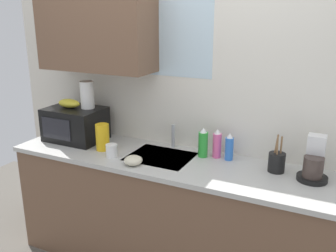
{
  "coord_description": "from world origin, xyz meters",
  "views": [
    {
      "loc": [
        1.1,
        -2.25,
        1.92
      ],
      "look_at": [
        0.0,
        0.0,
        1.15
      ],
      "focal_mm": 39.85,
      "sensor_mm": 36.0,
      "label": 1
    }
  ],
  "objects_px": {
    "microwave": "(75,124)",
    "paper_towel_roll": "(87,95)",
    "dish_soap_bottle_blue": "(229,147)",
    "coffee_maker": "(314,163)",
    "dish_soap_bottle_pink": "(217,144)",
    "banana_bunch": "(69,103)",
    "mug_white": "(112,151)",
    "utensil_crock": "(277,162)",
    "dish_soap_bottle_green": "(203,143)",
    "small_bowl": "(133,160)",
    "cereal_canister": "(103,137)"
  },
  "relations": [
    {
      "from": "mug_white",
      "to": "coffee_maker",
      "type": "bearing_deg",
      "value": 10.31
    },
    {
      "from": "microwave",
      "to": "dish_soap_bottle_pink",
      "type": "relative_size",
      "value": 2.14
    },
    {
      "from": "mug_white",
      "to": "dish_soap_bottle_green",
      "type": "bearing_deg",
      "value": 26.25
    },
    {
      "from": "mug_white",
      "to": "small_bowl",
      "type": "xyz_separation_m",
      "value": [
        0.22,
        -0.06,
        -0.02
      ]
    },
    {
      "from": "microwave",
      "to": "dish_soap_bottle_pink",
      "type": "bearing_deg",
      "value": 6.84
    },
    {
      "from": "paper_towel_roll",
      "to": "dish_soap_bottle_green",
      "type": "height_order",
      "value": "paper_towel_roll"
    },
    {
      "from": "microwave",
      "to": "dish_soap_bottle_pink",
      "type": "xyz_separation_m",
      "value": [
        1.18,
        0.14,
        -0.03
      ]
    },
    {
      "from": "microwave",
      "to": "paper_towel_roll",
      "type": "relative_size",
      "value": 2.09
    },
    {
      "from": "paper_towel_roll",
      "to": "dish_soap_bottle_blue",
      "type": "xyz_separation_m",
      "value": [
        1.17,
        0.08,
        -0.29
      ]
    },
    {
      "from": "dish_soap_bottle_pink",
      "to": "utensil_crock",
      "type": "distance_m",
      "value": 0.45
    },
    {
      "from": "dish_soap_bottle_pink",
      "to": "mug_white",
      "type": "bearing_deg",
      "value": -154.62
    },
    {
      "from": "microwave",
      "to": "paper_towel_roll",
      "type": "distance_m",
      "value": 0.27
    },
    {
      "from": "dish_soap_bottle_blue",
      "to": "small_bowl",
      "type": "xyz_separation_m",
      "value": [
        -0.57,
        -0.38,
        -0.06
      ]
    },
    {
      "from": "banana_bunch",
      "to": "cereal_canister",
      "type": "bearing_deg",
      "value": -14.38
    },
    {
      "from": "small_bowl",
      "to": "cereal_canister",
      "type": "bearing_deg",
      "value": 157.51
    },
    {
      "from": "paper_towel_roll",
      "to": "small_bowl",
      "type": "distance_m",
      "value": 0.76
    },
    {
      "from": "coffee_maker",
      "to": "dish_soap_bottle_pink",
      "type": "distance_m",
      "value": 0.67
    },
    {
      "from": "cereal_canister",
      "to": "small_bowl",
      "type": "bearing_deg",
      "value": -22.49
    },
    {
      "from": "dish_soap_bottle_blue",
      "to": "utensil_crock",
      "type": "xyz_separation_m",
      "value": [
        0.35,
        -0.06,
        -0.02
      ]
    },
    {
      "from": "banana_bunch",
      "to": "paper_towel_roll",
      "type": "height_order",
      "value": "paper_towel_roll"
    },
    {
      "from": "banana_bunch",
      "to": "dish_soap_bottle_blue",
      "type": "relative_size",
      "value": 1.0
    },
    {
      "from": "dish_soap_bottle_green",
      "to": "dish_soap_bottle_blue",
      "type": "xyz_separation_m",
      "value": [
        0.19,
        0.03,
        -0.01
      ]
    },
    {
      "from": "dish_soap_bottle_green",
      "to": "utensil_crock",
      "type": "bearing_deg",
      "value": -3.85
    },
    {
      "from": "dish_soap_bottle_blue",
      "to": "dish_soap_bottle_green",
      "type": "bearing_deg",
      "value": -172.0
    },
    {
      "from": "microwave",
      "to": "small_bowl",
      "type": "bearing_deg",
      "value": -19.47
    },
    {
      "from": "cereal_canister",
      "to": "dish_soap_bottle_blue",
      "type": "bearing_deg",
      "value": 14.01
    },
    {
      "from": "dish_soap_bottle_green",
      "to": "utensil_crock",
      "type": "xyz_separation_m",
      "value": [
        0.54,
        -0.04,
        -0.03
      ]
    },
    {
      "from": "dish_soap_bottle_green",
      "to": "small_bowl",
      "type": "bearing_deg",
      "value": -136.88
    },
    {
      "from": "mug_white",
      "to": "small_bowl",
      "type": "height_order",
      "value": "mug_white"
    },
    {
      "from": "dish_soap_bottle_green",
      "to": "coffee_maker",
      "type": "bearing_deg",
      "value": -3.55
    },
    {
      "from": "microwave",
      "to": "cereal_canister",
      "type": "distance_m",
      "value": 0.36
    },
    {
      "from": "paper_towel_roll",
      "to": "dish_soap_bottle_green",
      "type": "xyz_separation_m",
      "value": [
        0.98,
        0.06,
        -0.28
      ]
    },
    {
      "from": "paper_towel_roll",
      "to": "coffee_maker",
      "type": "bearing_deg",
      "value": 0.27
    },
    {
      "from": "coffee_maker",
      "to": "mug_white",
      "type": "distance_m",
      "value": 1.39
    },
    {
      "from": "coffee_maker",
      "to": "small_bowl",
      "type": "height_order",
      "value": "coffee_maker"
    },
    {
      "from": "banana_bunch",
      "to": "coffee_maker",
      "type": "bearing_deg",
      "value": 1.76
    },
    {
      "from": "banana_bunch",
      "to": "small_bowl",
      "type": "bearing_deg",
      "value": -18.38
    },
    {
      "from": "dish_soap_bottle_blue",
      "to": "small_bowl",
      "type": "bearing_deg",
      "value": -146.12
    },
    {
      "from": "dish_soap_bottle_green",
      "to": "dish_soap_bottle_pink",
      "type": "bearing_deg",
      "value": 19.6
    },
    {
      "from": "dish_soap_bottle_green",
      "to": "utensil_crock",
      "type": "relative_size",
      "value": 0.86
    },
    {
      "from": "banana_bunch",
      "to": "paper_towel_roll",
      "type": "distance_m",
      "value": 0.18
    },
    {
      "from": "cereal_canister",
      "to": "small_bowl",
      "type": "xyz_separation_m",
      "value": [
        0.36,
        -0.15,
        -0.07
      ]
    },
    {
      "from": "dish_soap_bottle_pink",
      "to": "cereal_canister",
      "type": "xyz_separation_m",
      "value": [
        -0.84,
        -0.24,
        0.0
      ]
    },
    {
      "from": "dish_soap_bottle_blue",
      "to": "cereal_canister",
      "type": "bearing_deg",
      "value": -165.99
    },
    {
      "from": "paper_towel_roll",
      "to": "utensil_crock",
      "type": "distance_m",
      "value": 1.55
    },
    {
      "from": "dish_soap_bottle_green",
      "to": "mug_white",
      "type": "distance_m",
      "value": 0.67
    },
    {
      "from": "paper_towel_roll",
      "to": "banana_bunch",
      "type": "bearing_deg",
      "value": -161.57
    },
    {
      "from": "banana_bunch",
      "to": "small_bowl",
      "type": "relative_size",
      "value": 1.54
    },
    {
      "from": "dish_soap_bottle_blue",
      "to": "mug_white",
      "type": "xyz_separation_m",
      "value": [
        -0.79,
        -0.32,
        -0.05
      ]
    },
    {
      "from": "microwave",
      "to": "paper_towel_roll",
      "type": "height_order",
      "value": "paper_towel_roll"
    }
  ]
}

